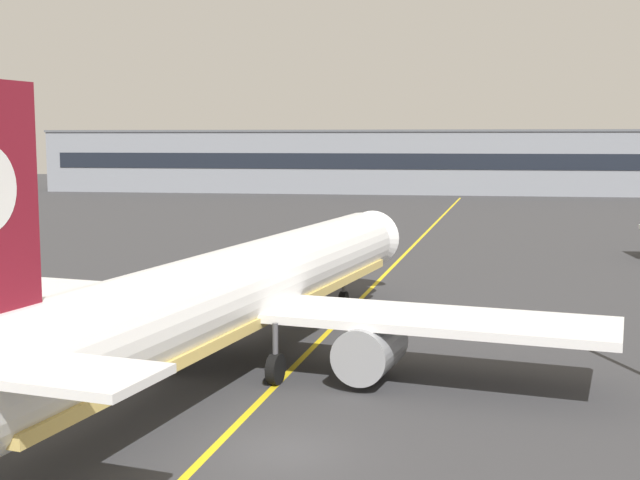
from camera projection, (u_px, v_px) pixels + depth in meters
ground_plane at (285, 451)px, 27.40m from camera, size 400.00×400.00×0.00m
taxiway_centreline at (370, 289)px, 56.84m from camera, size 14.39×179.47×0.01m
airliner_foreground at (237, 292)px, 37.06m from camera, size 32.31×41.21×11.65m
safety_cone_by_nose_gear at (321, 296)px, 52.93m from camera, size 0.44×0.44×0.55m
terminal_building at (412, 162)px, 155.89m from camera, size 138.19×12.40×11.64m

